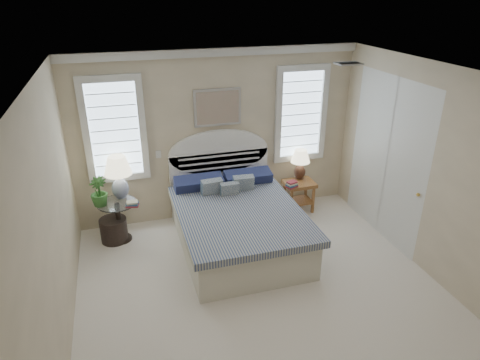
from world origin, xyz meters
name	(u,v)px	position (x,y,z in m)	size (l,w,h in m)	color
floor	(270,306)	(0.00, 0.00, 0.00)	(4.50, 5.00, 0.01)	beige
ceiling	(278,81)	(0.00, 0.00, 2.70)	(4.50, 5.00, 0.01)	white
wall_back	(218,136)	(0.00, 2.50, 1.35)	(4.50, 0.02, 2.70)	tan
wall_left	(48,240)	(-2.25, 0.00, 1.35)	(0.02, 5.00, 2.70)	tan
wall_right	(448,182)	(2.25, 0.00, 1.35)	(0.02, 5.00, 2.70)	tan
crown_molding	(216,52)	(0.00, 2.46, 2.64)	(4.50, 0.08, 0.12)	silver
hvac_vent	(349,64)	(1.20, 0.80, 2.68)	(0.30, 0.20, 0.02)	#B2B2B2
switch_plate	(158,154)	(-0.95, 2.48, 1.15)	(0.08, 0.01, 0.12)	silver
window_left	(115,130)	(-1.55, 2.48, 1.60)	(0.90, 0.06, 1.60)	#C9E6FF
window_right	(301,114)	(1.40, 2.48, 1.60)	(0.90, 0.06, 1.60)	#C9E6FF
painting	(218,108)	(0.00, 2.46, 1.82)	(0.74, 0.04, 0.58)	silver
closet_door	(387,159)	(2.23, 1.20, 1.20)	(0.02, 1.80, 2.40)	silver
bed	(236,221)	(0.00, 1.46, 0.39)	(1.72, 2.28, 1.47)	silver
side_table_left	(118,217)	(-1.65, 2.05, 0.39)	(0.56, 0.56, 0.63)	black
nightstand_right	(299,190)	(1.30, 2.15, 0.39)	(0.50, 0.40, 0.53)	#9B6132
floor_pot	(114,230)	(-1.74, 2.06, 0.18)	(0.40, 0.40, 0.36)	black
lamp_left	(118,173)	(-1.57, 2.21, 1.03)	(0.47, 0.47, 0.66)	silver
lamp_right	(300,161)	(1.36, 2.29, 0.85)	(0.35, 0.35, 0.52)	black
potted_plant	(99,192)	(-1.87, 2.03, 0.85)	(0.24, 0.24, 0.44)	#34742E
books_left	(132,204)	(-1.43, 1.87, 0.66)	(0.19, 0.15, 0.07)	maroon
books_right	(292,185)	(1.10, 2.00, 0.58)	(0.22, 0.18, 0.10)	maroon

